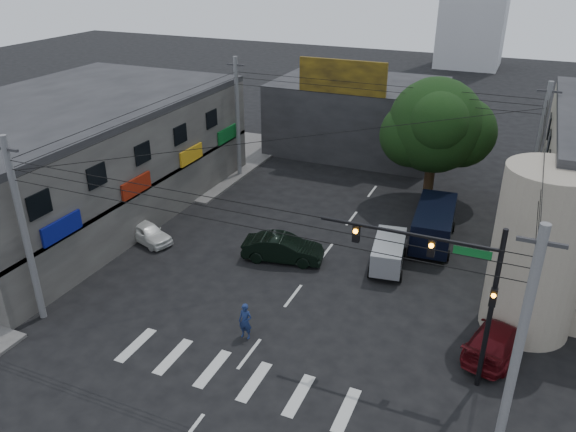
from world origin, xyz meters
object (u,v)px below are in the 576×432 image
Objects in this scene: street_tree at (435,126)px; utility_pole_near_right at (517,353)px; utility_pole_near_left at (25,233)px; utility_pole_far_left at (238,119)px; maroon_sedan at (498,338)px; traffic_officer at (245,321)px; white_compact at (147,232)px; navy_van at (434,226)px; dark_sedan at (283,248)px; traffic_gantry at (450,276)px; utility_pole_far_right at (536,155)px; silver_minivan at (388,254)px.

street_tree is 22.48m from utility_pole_near_right.
utility_pole_near_left is 1.00× the size of utility_pole_far_left.
maroon_sedan is at bearing 16.48° from utility_pole_near_left.
white_compact is at bearing 148.72° from traffic_officer.
utility_pole_far_left is at bearing 17.17° from white_compact.
navy_van reaches higher than white_compact.
traffic_officer reaches higher than dark_sedan.
utility_pole_near_right is at bearing -44.31° from utility_pole_far_left.
utility_pole_near_left reaches higher than traffic_gantry.
traffic_gantry is 4.41m from utility_pole_near_right.
maroon_sedan is at bearing -68.67° from street_tree.
utility_pole_far_right is at bearing 81.06° from traffic_gantry.
utility_pole_near_left is 18.55m from silver_minivan.
utility_pole_near_right reaches higher than traffic_gantry.
utility_pole_far_right is 1.91× the size of dark_sedan.
traffic_officer is (9.82, -18.00, -3.71)m from utility_pole_far_left.
utility_pole_far_right is at bearing 58.19° from traffic_officer.
navy_van is at bearing 64.17° from traffic_officer.
street_tree reaches higher than silver_minivan.
traffic_gantry is 9.43m from traffic_officer.
silver_minivan is (-6.75, 11.27, -3.77)m from utility_pole_near_right.
traffic_gantry reaches higher than maroon_sedan.
utility_pole_near_left reaches higher than traffic_officer.
traffic_officer is (-11.18, -18.00, -3.71)m from utility_pole_far_right.
utility_pole_near_left is 22.37m from navy_van.
utility_pole_far_right is (6.50, -1.00, -0.87)m from street_tree.
utility_pole_far_right reaches higher than street_tree.
street_tree reaches higher than white_compact.
street_tree is at bearing 106.82° from utility_pole_near_right.
navy_van reaches higher than traffic_officer.
maroon_sedan is at bearing -91.88° from utility_pole_far_right.
street_tree is 1.81× the size of dark_sedan.
utility_pole_far_left is at bearing 48.91° from silver_minivan.
silver_minivan is at bearing 152.04° from navy_van.
street_tree is 1.21× the size of traffic_gantry.
white_compact is 11.50m from traffic_officer.
white_compact is at bearing -90.00° from utility_pole_far_left.
dark_sedan is 0.83× the size of navy_van.
dark_sedan is (8.51, 9.68, -3.84)m from utility_pole_near_left.
maroon_sedan is at bearing -157.97° from navy_van.
utility_pole_near_right and utility_pole_far_right have the same top height.
traffic_gantry reaches higher than white_compact.
utility_pole_near_right is at bearing -157.21° from silver_minivan.
utility_pole_far_left is 20.84m from traffic_officer.
maroon_sedan is (2.20, 2.58, -4.12)m from traffic_gantry.
street_tree is 2.25× the size of white_compact.
utility_pole_far_right is 5.17× the size of traffic_officer.
utility_pole_far_right is (21.00, 0.00, 0.00)m from utility_pole_far_left.
street_tree is at bearing -30.90° from white_compact.
utility_pole_far_left is 12.67m from white_compact.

